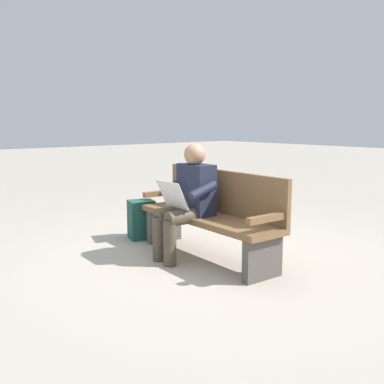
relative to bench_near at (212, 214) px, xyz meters
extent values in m
plane|color=#A89E8E|center=(0.00, 0.07, -0.46)|extent=(40.00, 40.00, 0.00)
cube|color=brown|center=(0.00, 0.07, -0.04)|extent=(1.83, 0.60, 0.06)
cube|color=brown|center=(-0.01, -0.14, 0.22)|extent=(1.80, 0.17, 0.45)
cube|color=brown|center=(-0.84, 0.13, 0.11)|extent=(0.09, 0.48, 0.06)
cube|color=brown|center=(0.85, 0.01, 0.11)|extent=(0.09, 0.48, 0.06)
cube|color=#4C4742|center=(-0.79, 0.12, -0.26)|extent=(0.11, 0.44, 0.39)
cube|color=#4C4742|center=(0.80, 0.02, -0.26)|extent=(0.11, 0.44, 0.39)
cube|color=#1E2338|center=(0.12, 0.11, 0.25)|extent=(0.41, 0.25, 0.52)
sphere|color=#A87A5B|center=(0.12, 0.13, 0.61)|extent=(0.22, 0.22, 0.22)
cylinder|color=#4C4233|center=(0.04, 0.33, 0.01)|extent=(0.18, 0.43, 0.15)
cylinder|color=#4C4233|center=(0.24, 0.32, 0.01)|extent=(0.18, 0.43, 0.15)
cylinder|color=#4C4233|center=(0.05, 0.52, -0.23)|extent=(0.13, 0.13, 0.45)
cylinder|color=#4C4233|center=(0.25, 0.50, -0.23)|extent=(0.13, 0.13, 0.45)
cylinder|color=#1E2338|center=(-0.11, 0.23, 0.28)|extent=(0.11, 0.32, 0.18)
cylinder|color=#1E2338|center=(0.37, 0.20, 0.28)|extent=(0.11, 0.32, 0.18)
cube|color=silver|center=(0.14, 0.41, 0.23)|extent=(0.41, 0.16, 0.27)
cube|color=#1E4C42|center=(1.09, 0.15, -0.23)|extent=(0.34, 0.36, 0.46)
cube|color=#23574C|center=(1.23, 0.10, -0.30)|extent=(0.10, 0.21, 0.21)
camera|label=1|loc=(-3.27, 3.07, 0.94)|focal=41.41mm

